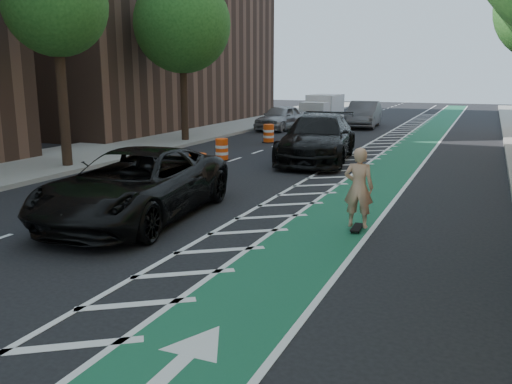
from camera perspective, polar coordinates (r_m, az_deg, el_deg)
The scene contains 17 objects.
ground at distance 10.52m, azimuth -14.76°, elevation -7.21°, with size 120.00×120.00×0.00m, color black.
bike_lane at distance 18.37m, azimuth 12.70°, elevation 1.27°, with size 2.00×90.00×0.01m, color #18563A.
buffer_strip at distance 18.69m, azimuth 8.18°, elevation 1.64°, with size 1.40×90.00×0.01m, color silver.
sidewalk_left at distance 23.95m, azimuth -18.17°, elevation 3.67°, with size 5.00×90.00×0.15m, color gray.
curb_left at distance 22.42m, azimuth -13.44°, elevation 3.40°, with size 0.12×90.00×0.16m, color gray.
tree_l_c at distance 21.28m, azimuth -19.54°, elevation 17.98°, with size 4.20×4.20×7.90m.
tree_l_d at distance 27.72m, azimuth -7.85°, elevation 17.09°, with size 4.20×4.20×7.90m.
skateboard at distance 12.36m, azimuth 10.58°, elevation -3.69°, with size 0.24×0.71×0.09m.
skateboarder at distance 12.14m, azimuth 10.75°, elevation 0.46°, with size 0.65×0.43×1.79m, color tan.
suv_near at distance 13.32m, azimuth -12.57°, elevation 0.76°, with size 2.78×6.03×1.67m, color black.
suv_far at distance 21.81m, azimuth 6.51°, elevation 5.65°, with size 2.58×6.34×1.84m, color black.
car_silver at distance 33.82m, azimuth 2.60°, elevation 7.84°, with size 1.81×4.50×1.53m, color #949599.
car_grey at distance 36.20m, azimuth 11.26°, elevation 8.03°, with size 1.77×5.08×1.67m, color #4E4E53.
box_truck at distance 41.27m, azimuth 7.01°, elevation 8.72°, with size 2.25×4.60×1.87m.
barrel_a at distance 17.40m, azimuth -6.12°, elevation 2.39°, with size 0.70×0.70×0.96m.
barrel_b at distance 21.95m, azimuth -3.62°, elevation 4.42°, with size 0.64×0.64×0.88m.
barrel_c at distance 27.60m, azimuth 1.33°, elevation 6.13°, with size 0.68×0.68×0.93m.
Camera 1 is at (6.21, -7.75, 3.46)m, focal length 38.00 mm.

